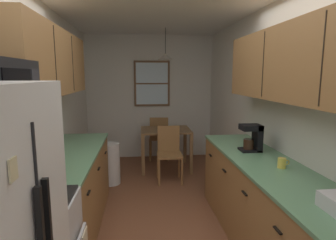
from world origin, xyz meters
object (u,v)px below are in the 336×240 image
(dining_chair_near, at_px, (169,151))
(dining_chair_far, at_px, (159,136))
(coffee_maker, at_px, (253,137))
(dining_table, at_px, (166,136))
(storage_canister, at_px, (49,162))
(mug_by_coffeemaker, at_px, (282,163))
(trash_bin, at_px, (111,164))

(dining_chair_near, xyz_separation_m, dining_chair_far, (-0.08, 1.14, 0.00))
(dining_chair_near, xyz_separation_m, coffee_maker, (0.77, -1.54, 0.56))
(dining_table, height_order, storage_canister, storage_canister)
(dining_chair_near, bearing_deg, dining_chair_far, 94.19)
(storage_canister, distance_m, mug_by_coffeemaker, 2.06)
(dining_table, distance_m, trash_bin, 1.18)
(trash_bin, bearing_deg, dining_chair_near, 3.92)
(trash_bin, relative_size, coffee_maker, 2.23)
(dining_table, distance_m, dining_chair_far, 0.59)
(dining_table, relative_size, trash_bin, 1.35)
(trash_bin, bearing_deg, dining_table, 33.84)
(dining_table, height_order, trash_bin, dining_table)
(coffee_maker, relative_size, mug_by_coffeemaker, 2.68)
(trash_bin, height_order, storage_canister, storage_canister)
(dining_table, relative_size, dining_chair_near, 1.00)
(dining_chair_near, height_order, mug_by_coffeemaker, mug_by_coffeemaker)
(dining_chair_near, height_order, trash_bin, dining_chair_near)
(dining_chair_far, distance_m, coffee_maker, 2.87)
(dining_chair_far, bearing_deg, coffee_maker, -72.38)
(dining_table, distance_m, dining_chair_near, 0.58)
(coffee_maker, bearing_deg, storage_canister, -165.33)
(coffee_maker, bearing_deg, dining_chair_near, 116.50)
(dining_chair_far, distance_m, trash_bin, 1.50)
(dining_chair_far, bearing_deg, dining_chair_near, -85.81)
(dining_chair_far, bearing_deg, storage_canister, -110.02)
(dining_table, height_order, dining_chair_near, dining_chair_near)
(storage_canister, bearing_deg, dining_table, 64.69)
(storage_canister, xyz_separation_m, mug_by_coffeemaker, (2.05, -0.06, -0.06))
(mug_by_coffeemaker, bearing_deg, dining_table, 106.67)
(dining_chair_near, bearing_deg, storage_canister, -121.20)
(dining_chair_far, relative_size, mug_by_coffeemaker, 8.12)
(trash_bin, height_order, coffee_maker, coffee_maker)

